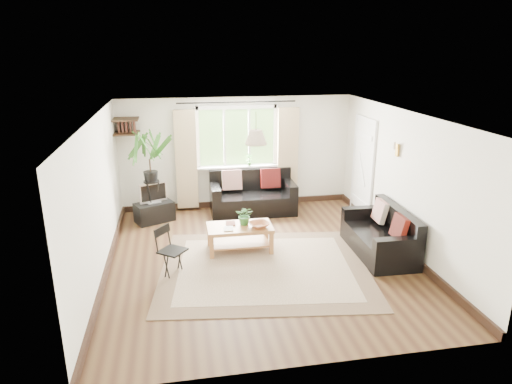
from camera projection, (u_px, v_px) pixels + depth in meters
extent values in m
plane|color=#331D11|center=(260.00, 258.00, 7.68)|extent=(5.50, 5.50, 0.00)
plane|color=white|center=(261.00, 116.00, 6.94)|extent=(5.50, 5.50, 0.00)
cube|color=silver|center=(237.00, 153.00, 9.89)|extent=(5.00, 0.02, 2.40)
cube|color=silver|center=(309.00, 269.00, 4.73)|extent=(5.00, 0.02, 2.40)
cube|color=silver|center=(98.00, 199.00, 6.89)|extent=(0.02, 5.50, 2.40)
cube|color=silver|center=(405.00, 183.00, 7.73)|extent=(0.02, 5.50, 2.40)
cube|color=beige|center=(265.00, 268.00, 7.34)|extent=(3.62, 3.21, 0.02)
cube|color=silver|center=(363.00, 169.00, 9.38)|extent=(0.06, 0.96, 2.06)
imported|color=#2C6829|center=(245.00, 215.00, 7.86)|extent=(0.37, 0.35, 0.34)
imported|color=#9F5B37|center=(259.00, 225.00, 7.79)|extent=(0.42, 0.42, 0.08)
imported|color=white|center=(224.00, 229.00, 7.70)|extent=(0.18, 0.24, 0.02)
imported|color=brown|center=(226.00, 224.00, 7.92)|extent=(0.17, 0.23, 0.02)
cube|color=black|center=(154.00, 212.00, 9.25)|extent=(0.85, 0.69, 0.40)
imported|color=#2D6023|center=(249.00, 160.00, 9.86)|extent=(0.14, 0.10, 0.27)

